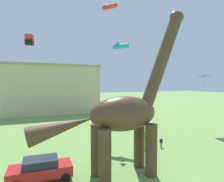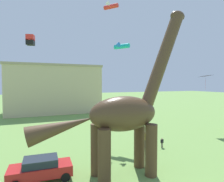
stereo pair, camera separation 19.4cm
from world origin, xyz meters
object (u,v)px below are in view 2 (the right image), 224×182
object	(u,v)px
parked_sedan_left	(41,168)
person_far_spectator	(146,138)
dinosaur_sculpture	(123,114)
kite_far_left	(206,76)
person_photographer	(162,142)
kite_mid_left	(30,40)
kite_high_right	(110,6)
kite_near_high	(121,46)

from	to	relation	value
parked_sedan_left	person_far_spectator	distance (m)	10.71
dinosaur_sculpture	parked_sedan_left	bearing A→B (deg)	170.49
kite_far_left	parked_sedan_left	bearing A→B (deg)	-164.89
person_photographer	kite_mid_left	world-z (taller)	kite_mid_left
dinosaur_sculpture	kite_far_left	world-z (taller)	dinosaur_sculpture
kite_mid_left	kite_high_right	bearing A→B (deg)	32.30
kite_mid_left	kite_far_left	size ratio (longest dim) A/B	0.46
person_photographer	kite_near_high	xyz separation A→B (m)	(-2.48, 4.90, 10.61)
person_far_spectator	kite_far_left	distance (m)	13.92
parked_sedan_left	kite_high_right	xyz separation A→B (m)	(9.90, 11.70, 16.93)
kite_near_high	kite_far_left	world-z (taller)	kite_near_high
parked_sedan_left	person_far_spectator	bearing A→B (deg)	18.17
person_far_spectator	kite_mid_left	bearing A→B (deg)	55.88
person_photographer	kite_near_high	distance (m)	11.95
kite_high_right	kite_far_left	distance (m)	16.80
dinosaur_sculpture	kite_high_right	bearing A→B (deg)	78.37
kite_high_right	kite_far_left	size ratio (longest dim) A/B	1.12
kite_near_high	kite_mid_left	size ratio (longest dim) A/B	2.22
parked_sedan_left	kite_high_right	size ratio (longest dim) A/B	1.89
kite_near_high	kite_high_right	distance (m)	7.95
dinosaur_sculpture	person_far_spectator	distance (m)	7.36
dinosaur_sculpture	kite_near_high	size ratio (longest dim) A/B	6.07
kite_far_left	person_photographer	bearing A→B (deg)	-159.95
person_photographer	kite_high_right	world-z (taller)	kite_high_right
person_photographer	person_far_spectator	xyz separation A→B (m)	(-1.63, 0.58, 0.45)
person_photographer	kite_high_right	size ratio (longest dim) A/B	0.45
dinosaur_sculpture	kite_near_high	distance (m)	11.68
parked_sedan_left	kite_far_left	xyz separation A→B (m)	(22.13, 5.97, 6.94)
dinosaur_sculpture	person_far_spectator	xyz separation A→B (m)	(4.74, 4.42, -3.47)
kite_near_high	kite_far_left	xyz separation A→B (m)	(12.66, -1.18, -3.48)
kite_near_high	kite_far_left	size ratio (longest dim) A/B	1.02
person_far_spectator	kite_mid_left	xyz separation A→B (m)	(-10.90, 2.24, 9.60)
kite_near_high	kite_mid_left	world-z (taller)	kite_near_high
kite_high_right	person_photographer	bearing A→B (deg)	-77.75
parked_sedan_left	kite_mid_left	world-z (taller)	kite_mid_left
kite_mid_left	kite_near_high	bearing A→B (deg)	11.69
person_far_spectator	kite_near_high	world-z (taller)	kite_near_high
kite_mid_left	parked_sedan_left	bearing A→B (deg)	-83.45
kite_far_left	person_far_spectator	bearing A→B (deg)	-165.12
person_far_spectator	kite_high_right	world-z (taller)	kite_high_right
person_photographer	kite_near_high	bearing A→B (deg)	78.46
kite_near_high	kite_far_left	bearing A→B (deg)	-5.35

